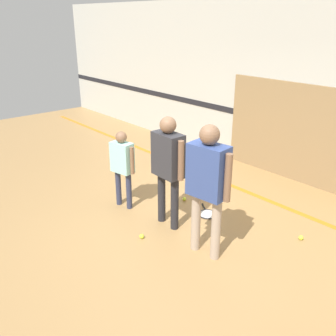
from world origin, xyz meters
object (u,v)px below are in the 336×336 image
object	(u,v)px
racket_spare_on_floor	(209,197)
tennis_ball_stray_left	(301,238)
person_student_right	(208,178)
tennis_ball_by_spare_racket	(198,190)
person_instructor	(168,161)
person_student_left	(122,161)
racket_second_spare	(207,214)
tennis_ball_near_instructor	(142,236)
tennis_ball_stray_right	(184,199)

from	to	relation	value
racket_spare_on_floor	tennis_ball_stray_left	xyz separation A→B (m)	(1.73, -0.00, 0.02)
person_student_right	tennis_ball_by_spare_racket	size ratio (longest dim) A/B	25.99
person_instructor	tennis_ball_by_spare_racket	world-z (taller)	person_instructor
person_student_left	tennis_ball_by_spare_racket	world-z (taller)	person_student_left
racket_spare_on_floor	racket_second_spare	size ratio (longest dim) A/B	0.91
racket_second_spare	tennis_ball_near_instructor	bearing A→B (deg)	115.97
tennis_ball_by_spare_racket	tennis_ball_near_instructor	bearing A→B (deg)	-71.94
tennis_ball_near_instructor	racket_spare_on_floor	bearing A→B (deg)	99.38
tennis_ball_by_spare_racket	tennis_ball_stray_right	distance (m)	0.42
tennis_ball_stray_left	tennis_ball_stray_right	world-z (taller)	same
person_student_right	racket_second_spare	distance (m)	1.47
tennis_ball_near_instructor	tennis_ball_stray_left	xyz separation A→B (m)	(1.46, 1.63, 0.00)
person_student_right	racket_spare_on_floor	distance (m)	1.93
tennis_ball_stray_right	tennis_ball_stray_left	bearing A→B (deg)	11.77
person_instructor	tennis_ball_stray_right	size ratio (longest dim) A/B	24.58
person_instructor	racket_spare_on_floor	xyz separation A→B (m)	(-0.21, 1.10, -0.99)
racket_spare_on_floor	person_student_right	bearing A→B (deg)	95.24
person_student_right	racket_second_spare	xyz separation A→B (m)	(-0.68, 0.77, -1.05)
tennis_ball_near_instructor	person_instructor	bearing A→B (deg)	95.98
racket_spare_on_floor	racket_second_spare	distance (m)	0.60
racket_second_spare	tennis_ball_by_spare_racket	bearing A→B (deg)	-2.79
tennis_ball_stray_left	tennis_ball_stray_right	size ratio (longest dim) A/B	1.00
tennis_ball_near_instructor	tennis_ball_stray_right	bearing A→B (deg)	109.88
racket_second_spare	tennis_ball_stray_left	size ratio (longest dim) A/B	7.72
person_student_right	tennis_ball_stray_left	size ratio (longest dim) A/B	25.99
person_student_left	tennis_ball_stray_left	xyz separation A→B (m)	(2.41, 1.26, -0.74)
tennis_ball_by_spare_racket	tennis_ball_stray_right	size ratio (longest dim) A/B	1.00
tennis_ball_stray_left	person_instructor	bearing A→B (deg)	-144.13
person_student_right	tennis_ball_near_instructor	world-z (taller)	person_student_right
person_instructor	racket_second_spare	size ratio (longest dim) A/B	3.18
tennis_ball_by_spare_racket	tennis_ball_stray_left	size ratio (longest dim) A/B	1.00
person_student_right	person_student_left	bearing A→B (deg)	-5.73
tennis_ball_by_spare_racket	racket_second_spare	bearing A→B (deg)	-34.80
tennis_ball_stray_right	racket_second_spare	bearing A→B (deg)	-4.72
tennis_ball_stray_left	racket_second_spare	bearing A→B (deg)	-161.62
person_student_left	tennis_ball_stray_right	bearing A→B (deg)	47.78
person_student_left	person_student_right	bearing A→B (deg)	-10.48
tennis_ball_by_spare_racket	tennis_ball_stray_right	xyz separation A→B (m)	(0.09, -0.41, 0.00)
racket_spare_on_floor	racket_second_spare	bearing A→B (deg)	95.20
racket_spare_on_floor	person_student_left	bearing A→B (deg)	25.60
tennis_ball_near_instructor	person_student_right	bearing A→B (deg)	27.05
tennis_ball_by_spare_racket	tennis_ball_stray_right	world-z (taller)	same
person_student_right	tennis_ball_by_spare_racket	bearing A→B (deg)	-49.63
racket_spare_on_floor	tennis_ball_near_instructor	world-z (taller)	tennis_ball_near_instructor
racket_spare_on_floor	tennis_ball_near_instructor	xyz separation A→B (m)	(0.27, -1.63, 0.02)
racket_spare_on_floor	person_instructor	bearing A→B (deg)	64.90
person_instructor	person_student_left	xyz separation A→B (m)	(-0.89, -0.16, -0.23)
tennis_ball_by_spare_racket	tennis_ball_stray_left	world-z (taller)	same
racket_spare_on_floor	racket_second_spare	world-z (taller)	same
person_student_left	tennis_ball_near_instructor	bearing A→B (deg)	-33.11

